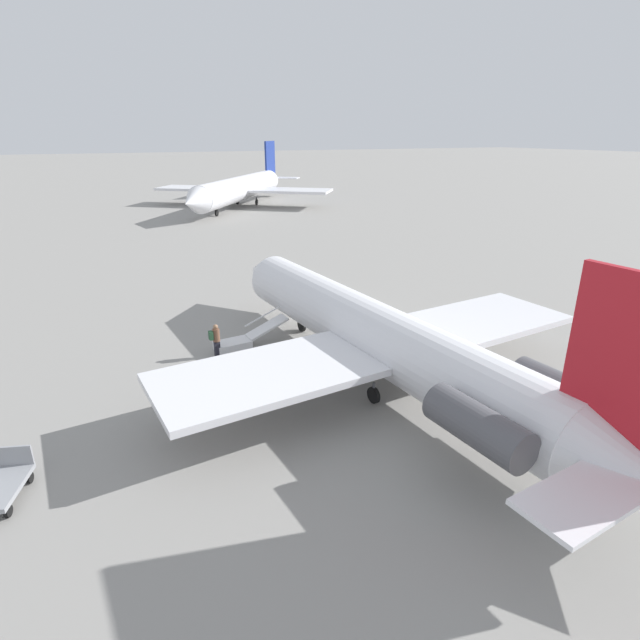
# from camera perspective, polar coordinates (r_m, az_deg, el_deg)

# --- Properties ---
(ground_plane) EXTENTS (600.00, 600.00, 0.00)m
(ground_plane) POSITION_cam_1_polar(r_m,az_deg,el_deg) (23.56, 5.70, -6.43)
(ground_plane) COLOR gray
(airplane_main) EXTENTS (27.38, 20.30, 7.54)m
(airplane_main) POSITION_cam_1_polar(r_m,az_deg,el_deg) (21.93, 7.36, -2.10)
(airplane_main) COLOR silver
(airplane_main) RESTS_ON ground
(airplane_far_right) EXTENTS (31.81, 26.72, 9.34)m
(airplane_far_right) POSITION_cam_1_polar(r_m,az_deg,el_deg) (79.81, -8.94, 14.70)
(airplane_far_right) COLOR silver
(airplane_far_right) RESTS_ON ground
(boarding_stairs) EXTENTS (1.39, 4.10, 1.82)m
(boarding_stairs) POSITION_cam_1_polar(r_m,az_deg,el_deg) (26.55, -9.12, -2.46)
(boarding_stairs) COLOR silver
(boarding_stairs) RESTS_ON ground
(passenger) EXTENTS (0.36, 0.55, 1.74)m
(passenger) POSITION_cam_1_polar(r_m,az_deg,el_deg) (25.57, -11.83, -2.07)
(passenger) COLOR #23232D
(passenger) RESTS_ON ground
(luggage_cart) EXTENTS (2.43, 1.73, 1.22)m
(luggage_cart) POSITION_cam_1_polar(r_m,az_deg,el_deg) (18.97, -32.40, -15.61)
(luggage_cart) COLOR gray
(luggage_cart) RESTS_ON ground
(traffic_cone_near_stairs) EXTENTS (0.60, 0.60, 0.66)m
(traffic_cone_near_stairs) POSITION_cam_1_polar(r_m,az_deg,el_deg) (22.33, -14.64, -7.77)
(traffic_cone_near_stairs) COLOR black
(traffic_cone_near_stairs) RESTS_ON ground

